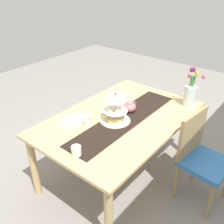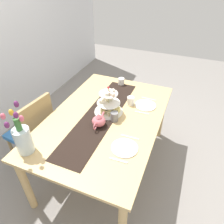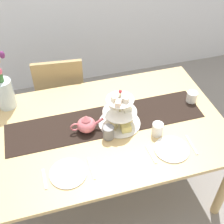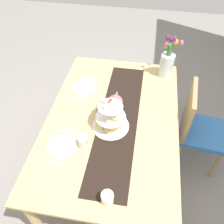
% 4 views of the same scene
% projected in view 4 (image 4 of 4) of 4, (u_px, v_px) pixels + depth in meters
% --- Properties ---
extents(ground_plane, '(8.00, 8.00, 0.00)m').
position_uv_depth(ground_plane, '(112.00, 164.00, 2.50)').
color(ground_plane, gray).
extents(dining_table, '(1.68, 1.09, 0.74)m').
position_uv_depth(dining_table, '(112.00, 125.00, 2.03)').
color(dining_table, tan).
rests_on(dining_table, ground_plane).
extents(chair_left, '(0.46, 0.46, 0.91)m').
position_uv_depth(chair_left, '(197.00, 126.00, 2.21)').
color(chair_left, '#9C8254').
rests_on(chair_left, ground_plane).
extents(table_runner, '(1.43, 0.32, 0.00)m').
position_uv_depth(table_runner, '(119.00, 119.00, 1.96)').
color(table_runner, black).
rests_on(table_runner, dining_table).
extents(tiered_cake_stand, '(0.30, 0.30, 0.30)m').
position_uv_depth(tiered_cake_stand, '(110.00, 119.00, 1.84)').
color(tiered_cake_stand, beige).
rests_on(tiered_cake_stand, table_runner).
extents(teapot, '(0.24, 0.13, 0.14)m').
position_uv_depth(teapot, '(115.00, 101.00, 2.02)').
color(teapot, '#D66B75').
rests_on(teapot, table_runner).
extents(tulip_vase, '(0.18, 0.18, 0.46)m').
position_uv_depth(tulip_vase, '(167.00, 63.00, 2.26)').
color(tulip_vase, silver).
rests_on(tulip_vase, dining_table).
extents(cream_jug, '(0.08, 0.08, 0.08)m').
position_uv_depth(cream_jug, '(107.00, 198.00, 1.45)').
color(cream_jug, white).
rests_on(cream_jug, dining_table).
extents(dinner_plate_left, '(0.23, 0.23, 0.01)m').
position_uv_depth(dinner_plate_left, '(84.00, 87.00, 2.23)').
color(dinner_plate_left, white).
rests_on(dinner_plate_left, dining_table).
extents(fork_left, '(0.02, 0.15, 0.01)m').
position_uv_depth(fork_left, '(88.00, 78.00, 2.33)').
color(fork_left, silver).
rests_on(fork_left, dining_table).
extents(knife_left, '(0.02, 0.17, 0.01)m').
position_uv_depth(knife_left, '(81.00, 98.00, 2.13)').
color(knife_left, silver).
rests_on(knife_left, dining_table).
extents(dinner_plate_right, '(0.23, 0.23, 0.01)m').
position_uv_depth(dinner_plate_right, '(62.00, 146.00, 1.76)').
color(dinner_plate_right, white).
rests_on(dinner_plate_right, dining_table).
extents(fork_right, '(0.02, 0.15, 0.01)m').
position_uv_depth(fork_right, '(68.00, 132.00, 1.86)').
color(fork_right, silver).
rests_on(fork_right, dining_table).
extents(knife_right, '(0.02, 0.17, 0.01)m').
position_uv_depth(knife_right, '(56.00, 163.00, 1.67)').
color(knife_right, silver).
rests_on(knife_right, dining_table).
extents(mug_grey, '(0.08, 0.08, 0.09)m').
position_uv_depth(mug_grey, '(100.00, 111.00, 1.96)').
color(mug_grey, slate).
rests_on(mug_grey, table_runner).
extents(mug_white_text, '(0.08, 0.08, 0.09)m').
position_uv_depth(mug_white_text, '(83.00, 142.00, 1.74)').
color(mug_white_text, white).
rests_on(mug_white_text, dining_table).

